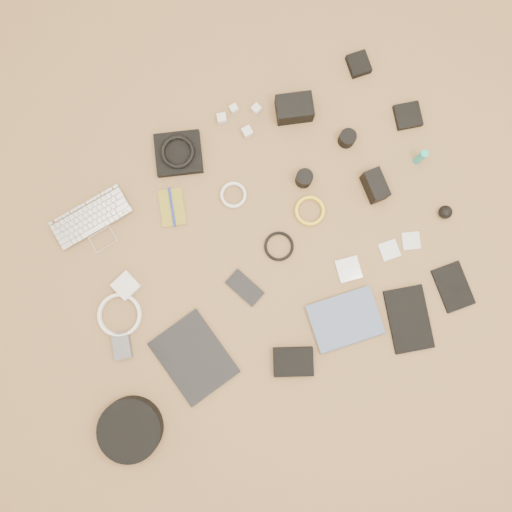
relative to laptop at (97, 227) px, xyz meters
name	(u,v)px	position (x,y,z in m)	size (l,w,h in m)	color
room_shell	(260,135)	(0.49, -0.30, 1.24)	(4.04, 4.04, 2.58)	olive
laptop	(97,227)	(0.00, 0.00, 0.00)	(0.28, 0.20, 0.02)	#B8B8BC
headphone_pouch	(179,154)	(0.38, 0.12, 0.00)	(0.17, 0.16, 0.03)	black
headphones	(178,152)	(0.38, 0.12, 0.03)	(0.12, 0.12, 0.02)	black
charger_a	(222,118)	(0.57, 0.18, 0.00)	(0.03, 0.03, 0.03)	silver
charger_b	(234,109)	(0.63, 0.19, 0.00)	(0.03, 0.03, 0.03)	silver
charger_c	(256,109)	(0.70, 0.16, 0.00)	(0.03, 0.03, 0.03)	silver
charger_d	(247,132)	(0.63, 0.09, 0.00)	(0.03, 0.03, 0.03)	silver
dslr_camera	(294,108)	(0.82, 0.09, 0.03)	(0.13, 0.09, 0.08)	black
lens_pouch	(359,64)	(1.11, 0.16, 0.00)	(0.07, 0.08, 0.03)	black
notebook_olive	(172,207)	(0.27, -0.04, -0.01)	(0.09, 0.14, 0.01)	olive
pen_blue	(172,207)	(0.27, -0.04, 0.00)	(0.01, 0.01, 0.14)	#1322A1
cable_white_a	(233,195)	(0.49, -0.10, -0.01)	(0.10, 0.10, 0.01)	white
lens_a	(304,178)	(0.75, -0.15, 0.02)	(0.06, 0.06, 0.06)	black
lens_b	(347,138)	(0.95, -0.08, 0.02)	(0.06, 0.06, 0.06)	black
card_reader	(408,116)	(1.19, -0.09, 0.00)	(0.09, 0.09, 0.02)	black
power_brick	(126,286)	(0.01, -0.24, 0.01)	(0.08, 0.08, 0.03)	silver
cable_white_b	(120,315)	(-0.05, -0.32, 0.00)	(0.16, 0.16, 0.01)	white
cable_black	(279,246)	(0.56, -0.33, -0.01)	(0.11, 0.11, 0.01)	black
cable_yellow	(310,211)	(0.72, -0.26, -0.01)	(0.11, 0.11, 0.01)	yellow
flash	(375,186)	(0.96, -0.28, 0.03)	(0.06, 0.11, 0.08)	black
lens_cleaner	(421,157)	(1.15, -0.26, 0.04)	(0.03, 0.03, 0.09)	#1AAC9E
battery_charger	(122,346)	(-0.08, -0.42, 0.00)	(0.06, 0.09, 0.03)	#515155
tablet	(194,357)	(0.13, -0.56, -0.01)	(0.21, 0.27, 0.01)	black
phone	(245,288)	(0.39, -0.42, -0.01)	(0.07, 0.13, 0.01)	black
filter_case_left	(349,269)	(0.76, -0.51, -0.01)	(0.08, 0.08, 0.01)	silver
filter_case_mid	(389,250)	(0.92, -0.51, -0.01)	(0.06, 0.06, 0.01)	silver
filter_case_right	(411,241)	(1.00, -0.51, -0.01)	(0.06, 0.06, 0.01)	silver
air_blower	(445,212)	(1.15, -0.47, 0.01)	(0.05, 0.05, 0.05)	black
headphone_case	(131,429)	(-0.16, -0.69, 0.02)	(0.22, 0.22, 0.06)	black
drive_case	(293,362)	(0.44, -0.72, 0.01)	(0.14, 0.10, 0.03)	black
paperback	(353,344)	(0.66, -0.75, 0.00)	(0.18, 0.24, 0.02)	#485A7B
notebook_black_a	(409,319)	(0.87, -0.76, 0.00)	(0.14, 0.22, 0.02)	black
notebook_black_b	(453,287)	(1.07, -0.72, 0.00)	(0.11, 0.16, 0.01)	black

